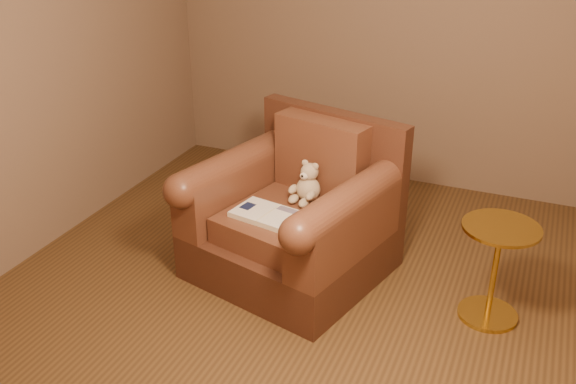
% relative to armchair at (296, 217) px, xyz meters
% --- Properties ---
extents(floor, '(4.00, 4.00, 0.00)m').
position_rel_armchair_xyz_m(floor, '(0.29, -0.36, -0.37)').
color(floor, '#55381D').
rests_on(floor, ground).
extents(room, '(4.02, 4.02, 2.71)m').
position_rel_armchair_xyz_m(room, '(0.29, -0.36, 1.34)').
color(room, '#7A5F4B').
rests_on(room, ground).
extents(armchair, '(1.30, 1.26, 0.97)m').
position_rel_armchair_xyz_m(armchair, '(0.00, 0.00, 0.00)').
color(armchair, '#442316').
rests_on(armchair, floor).
extents(teddy_bear, '(0.19, 0.22, 0.27)m').
position_rel_armchair_xyz_m(teddy_bear, '(0.04, 0.08, 0.19)').
color(teddy_bear, tan).
rests_on(teddy_bear, armchair).
extents(guidebook, '(0.47, 0.33, 0.03)m').
position_rel_armchair_xyz_m(guidebook, '(-0.09, -0.22, 0.10)').
color(guidebook, beige).
rests_on(guidebook, armchair).
extents(side_table, '(0.43, 0.43, 0.60)m').
position_rel_armchair_xyz_m(side_table, '(1.23, -0.05, -0.05)').
color(side_table, gold).
rests_on(side_table, floor).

